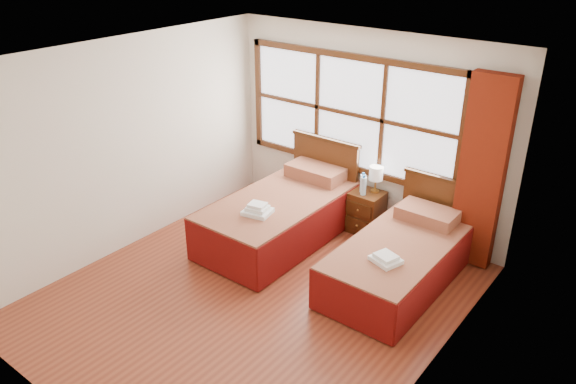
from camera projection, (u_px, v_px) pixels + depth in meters
The scene contains 15 objects.
floor at pixel (256, 294), 6.24m from camera, with size 4.50×4.50×0.00m, color brown.
ceiling at pixel (249, 60), 5.12m from camera, with size 4.50×4.50×0.00m, color white.
wall_back at pixel (366, 131), 7.29m from camera, with size 4.00×4.00×0.00m, color silver.
wall_left at pixel (128, 146), 6.79m from camera, with size 4.50×4.50×0.00m, color silver.
wall_right at pixel (438, 253), 4.58m from camera, with size 4.50×4.50×0.00m, color silver.
window at pixel (349, 113), 7.31m from camera, with size 3.16×0.06×1.56m.
curtain at pixel (482, 174), 6.36m from camera, with size 0.50×0.16×2.30m, color maroon.
bed_left at pixel (283, 214), 7.26m from camera, with size 1.14×2.22×1.11m.
bed_right at pixel (400, 259), 6.34m from camera, with size 1.02×2.04×0.99m.
nightstand at pixel (366, 212), 7.43m from camera, with size 0.42×0.42×0.57m.
towels_left at pixel (258, 210), 6.69m from camera, with size 0.37×0.34×0.14m.
towels_right at pixel (386, 259), 5.86m from camera, with size 0.35×0.33×0.09m.
lamp at pixel (376, 174), 7.23m from camera, with size 0.18×0.18×0.35m.
bottle_near at pixel (363, 183), 7.27m from camera, with size 0.07×0.07×0.28m.
bottle_far at pixel (363, 186), 7.20m from camera, with size 0.07×0.07×0.27m.
Camera 1 is at (3.43, -3.85, 3.71)m, focal length 35.00 mm.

